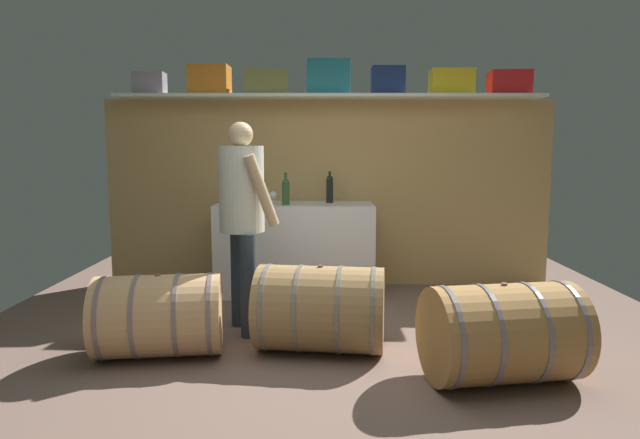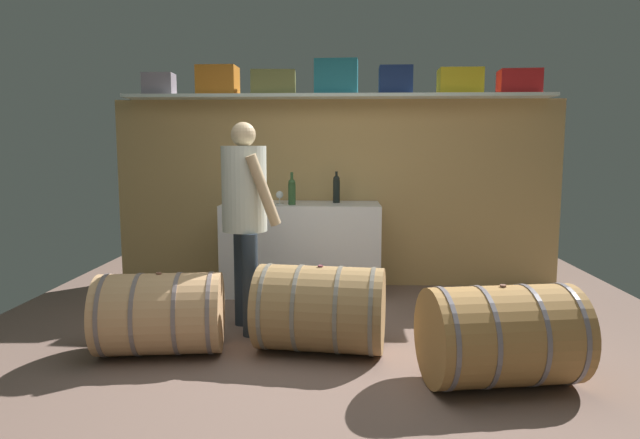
% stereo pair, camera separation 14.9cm
% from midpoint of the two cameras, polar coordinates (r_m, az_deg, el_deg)
% --- Properties ---
extents(ground_plane, '(5.73, 8.08, 0.02)m').
position_cam_midpoint_polar(ground_plane, '(4.12, 0.25, -12.82)').
color(ground_plane, '#755B51').
extents(back_wall_panel, '(4.53, 0.10, 1.90)m').
position_cam_midpoint_polar(back_wall_panel, '(5.72, 0.16, 2.70)').
color(back_wall_panel, tan).
rests_on(back_wall_panel, ground).
extents(high_shelf_board, '(4.17, 0.40, 0.03)m').
position_cam_midpoint_polar(high_shelf_board, '(5.58, 0.17, 12.54)').
color(high_shelf_board, white).
rests_on(high_shelf_board, back_wall_panel).
extents(toolcase_grey, '(0.30, 0.20, 0.22)m').
position_cam_midpoint_polar(toolcase_grey, '(5.86, -17.89, 13.17)').
color(toolcase_grey, gray).
rests_on(toolcase_grey, high_shelf_board).
extents(toolcase_orange, '(0.39, 0.29, 0.28)m').
position_cam_midpoint_polar(toolcase_orange, '(5.71, -12.09, 13.84)').
color(toolcase_orange, orange).
rests_on(toolcase_orange, high_shelf_board).
extents(toolcase_olive, '(0.44, 0.31, 0.23)m').
position_cam_midpoint_polar(toolcase_olive, '(5.62, -6.39, 13.81)').
color(toolcase_olive, olive).
rests_on(toolcase_olive, high_shelf_board).
extents(toolcase_teal, '(0.43, 0.28, 0.34)m').
position_cam_midpoint_polar(toolcase_teal, '(5.60, 0.11, 14.42)').
color(toolcase_teal, teal).
rests_on(toolcase_teal, high_shelf_board).
extents(toolcase_navy, '(0.32, 0.26, 0.27)m').
position_cam_midpoint_polar(toolcase_navy, '(5.62, 6.18, 14.00)').
color(toolcase_navy, navy).
rests_on(toolcase_navy, high_shelf_board).
extents(toolcase_yellow, '(0.42, 0.26, 0.25)m').
position_cam_midpoint_polar(toolcase_yellow, '(5.72, 12.59, 13.63)').
color(toolcase_yellow, yellow).
rests_on(toolcase_yellow, high_shelf_board).
extents(toolcase_red, '(0.40, 0.30, 0.23)m').
position_cam_midpoint_polar(toolcase_red, '(5.87, 18.15, 13.21)').
color(toolcase_red, red).
rests_on(toolcase_red, high_shelf_board).
extents(work_cabinet, '(1.51, 0.61, 0.88)m').
position_cam_midpoint_polar(work_cabinet, '(5.43, -3.40, -2.98)').
color(work_cabinet, white).
rests_on(work_cabinet, ground).
extents(wine_bottle_green, '(0.07, 0.07, 0.31)m').
position_cam_midpoint_polar(wine_bottle_green, '(5.22, -4.41, 2.94)').
color(wine_bottle_green, '#2F522C').
rests_on(wine_bottle_green, work_cabinet).
extents(wine_bottle_dark, '(0.07, 0.07, 0.31)m').
position_cam_midpoint_polar(wine_bottle_dark, '(5.42, 0.19, 3.22)').
color(wine_bottle_dark, black).
rests_on(wine_bottle_dark, work_cabinet).
extents(wine_glass, '(0.07, 0.07, 0.12)m').
position_cam_midpoint_polar(wine_glass, '(5.32, -5.70, 2.47)').
color(wine_glass, white).
rests_on(wine_glass, work_cabinet).
extents(wine_barrel_near, '(0.94, 0.70, 0.61)m').
position_cam_midpoint_polar(wine_barrel_near, '(3.90, -1.10, -9.17)').
color(wine_barrel_near, '#A27C4C').
rests_on(wine_barrel_near, ground).
extents(wine_barrel_far, '(0.98, 0.73, 0.61)m').
position_cam_midpoint_polar(wine_barrel_far, '(3.55, 17.06, -11.13)').
color(wine_barrel_far, '#A2743E').
rests_on(wine_barrel_far, ground).
extents(wine_barrel_flank, '(0.89, 0.65, 0.57)m').
position_cam_midpoint_polar(wine_barrel_flank, '(3.99, -17.34, -9.43)').
color(wine_barrel_flank, tan).
rests_on(wine_barrel_flank, ground).
extents(winemaker_pouring, '(0.47, 0.53, 1.61)m').
position_cam_midpoint_polar(winemaker_pouring, '(4.24, -9.01, 1.51)').
color(winemaker_pouring, '#28323F').
rests_on(winemaker_pouring, ground).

